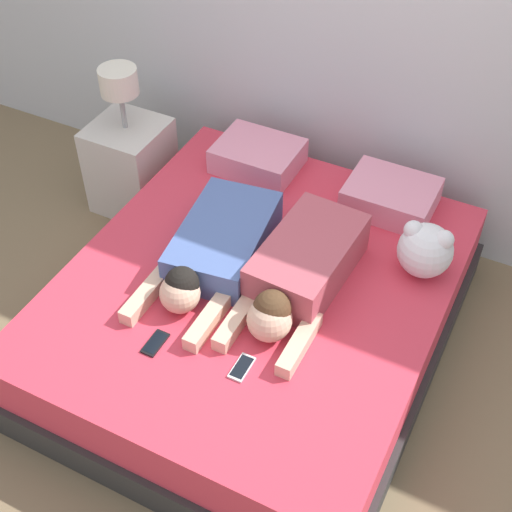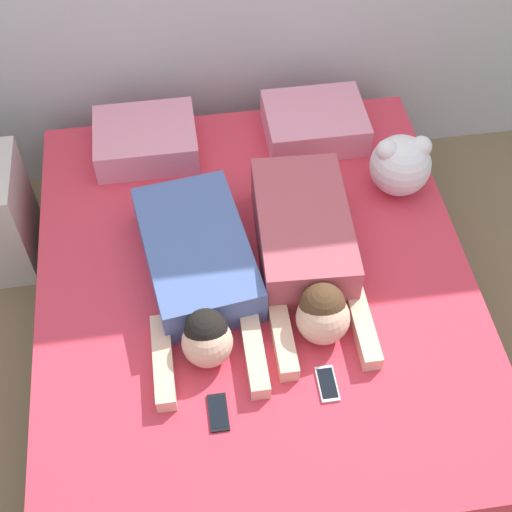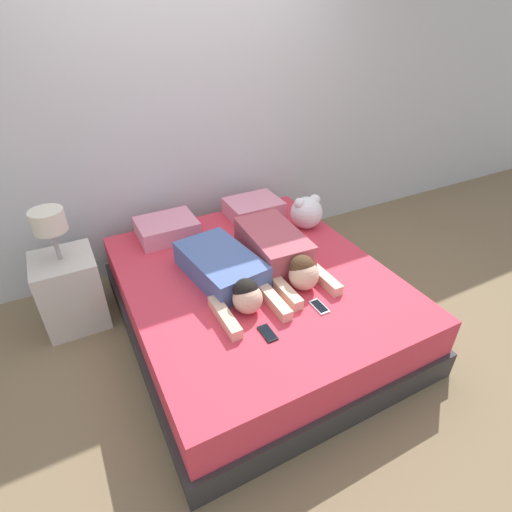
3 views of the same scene
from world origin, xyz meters
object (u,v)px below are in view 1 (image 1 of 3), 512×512
Objects in this scene: person_left at (214,251)px; cell_phone_left at (155,343)px; pillow_head_left at (258,156)px; nightstand at (131,161)px; plush_toy at (425,249)px; bed at (256,311)px; pillow_head_right at (391,196)px; cell_phone_right at (242,367)px; person_right at (299,273)px.

person_left is 6.87× the size of cell_phone_left.
pillow_head_left is 0.48× the size of nightstand.
person_left is 0.55m from cell_phone_left.
nightstand is at bearing 128.71° from cell_phone_left.
bed is at bearing -149.03° from plush_toy.
pillow_head_left reaches higher than bed.
pillow_head_right is 3.21× the size of cell_phone_right.
person_left is 1.04× the size of nightstand.
bed is 7.46× the size of plush_toy.
plush_toy is at bearing 24.44° from person_left.
bed is at bearing -63.81° from pillow_head_left.
cell_phone_left is 1.00× the size of cell_phone_right.
person_right is at bearing 7.69° from bed.
nightstand reaches higher than cell_phone_left.
person_right is at bearing -103.45° from pillow_head_right.
cell_phone_right is at bearing -99.00° from pillow_head_right.
nightstand reaches higher than pillow_head_right.
nightstand is at bearing -170.71° from pillow_head_left.
cell_phone_left is (-0.60, -1.34, -0.07)m from pillow_head_right.
person_right is (0.21, 0.03, 0.34)m from bed.
cell_phone_left is at bearing -125.90° from person_right.
nightstand reaches higher than person_right.
plush_toy reaches higher than cell_phone_right.
nightstand is at bearing -175.27° from pillow_head_right.
pillow_head_right is 0.48× the size of nightstand.
pillow_head_left is at bearing 9.29° from nightstand.
person_right is at bearing -52.02° from pillow_head_left.
pillow_head_left reaches higher than cell_phone_left.
pillow_head_right is at bearing 65.85° from cell_phone_left.
plush_toy is at bearing -52.40° from pillow_head_right.
bed is 2.13× the size of person_left.
cell_phone_left is at bearing -172.28° from cell_phone_right.
nightstand is (-0.96, 0.66, -0.23)m from person_left.
cell_phone_left is at bearing -111.11° from bed.
cell_phone_right is (0.57, -1.28, -0.07)m from pillow_head_left.
person_right is 6.49× the size of cell_phone_left.
bed is 4.55× the size of pillow_head_right.
plush_toy reaches higher than person_right.
person_right is at bearing 54.10° from cell_phone_left.
pillow_head_left is at bearing 127.98° from person_right.
person_right is at bearing 87.64° from cell_phone_right.
person_left is at bearing -176.07° from person_right.
nightstand is at bearing 150.84° from bed.
person_right is (0.59, -0.76, 0.04)m from pillow_head_left.
person_right is 3.32× the size of plush_toy.
pillow_head_left is (-0.39, 0.79, 0.31)m from bed.
pillow_head_left is 3.21× the size of cell_phone_right.
person_left reaches higher than cell_phone_right.
bed is 0.58m from cell_phone_right.
plush_toy is (0.90, 0.41, 0.05)m from person_left.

